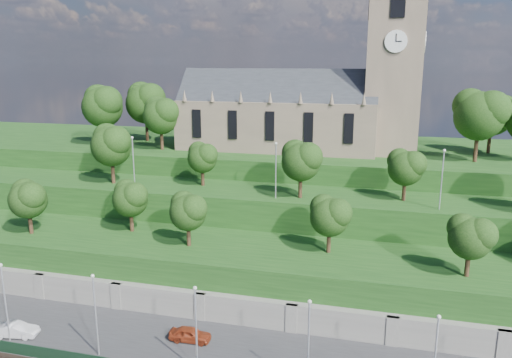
# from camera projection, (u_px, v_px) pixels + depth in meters

# --- Properties ---
(retaining_wall) EXTENTS (160.00, 2.10, 5.00)m
(retaining_wall) POSITION_uv_depth(u_px,v_px,m) (247.00, 317.00, 53.37)
(retaining_wall) COLOR slate
(retaining_wall) RESTS_ON ground
(embankment_lower) EXTENTS (160.00, 12.00, 8.00)m
(embankment_lower) POSITION_uv_depth(u_px,v_px,m) (260.00, 281.00, 58.70)
(embankment_lower) COLOR #183F15
(embankment_lower) RESTS_ON ground
(embankment_upper) EXTENTS (160.00, 10.00, 12.00)m
(embankment_upper) POSITION_uv_depth(u_px,v_px,m) (280.00, 234.00, 68.60)
(embankment_upper) COLOR #183F15
(embankment_upper) RESTS_ON ground
(hilltop) EXTENTS (160.00, 32.00, 15.00)m
(hilltop) POSITION_uv_depth(u_px,v_px,m) (304.00, 187.00, 88.04)
(hilltop) COLOR #183F15
(hilltop) RESTS_ON ground
(church) EXTENTS (38.60, 12.35, 27.60)m
(church) POSITION_uv_depth(u_px,v_px,m) (307.00, 104.00, 80.60)
(church) COLOR #6D5C4C
(church) RESTS_ON hilltop
(trees_lower) EXTENTS (66.53, 8.57, 6.97)m
(trees_lower) POSITION_uv_depth(u_px,v_px,m) (258.00, 212.00, 56.78)
(trees_lower) COLOR #321F13
(trees_lower) RESTS_ON embankment_lower
(trees_upper) EXTENTS (62.38, 7.77, 8.60)m
(trees_upper) POSITION_uv_depth(u_px,v_px,m) (294.00, 156.00, 64.53)
(trees_upper) COLOR #321F13
(trees_upper) RESTS_ON embankment_upper
(trees_hilltop) EXTENTS (74.39, 16.05, 10.65)m
(trees_hilltop) POSITION_uv_depth(u_px,v_px,m) (294.00, 109.00, 79.79)
(trees_hilltop) COLOR #321F13
(trees_hilltop) RESTS_ON hilltop
(lamp_posts_promenade) EXTENTS (60.36, 0.36, 8.25)m
(lamp_posts_promenade) POSITION_uv_depth(u_px,v_px,m) (196.00, 323.00, 43.95)
(lamp_posts_promenade) COLOR #B2B2B7
(lamp_posts_promenade) RESTS_ON promenade
(lamp_posts_upper) EXTENTS (40.36, 0.36, 7.30)m
(lamp_posts_upper) POSITION_uv_depth(u_px,v_px,m) (276.00, 166.00, 63.41)
(lamp_posts_upper) COLOR #B2B2B7
(lamp_posts_upper) RESTS_ON embankment_upper
(car_left) EXTENTS (4.28, 1.87, 1.44)m
(car_left) POSITION_uv_depth(u_px,v_px,m) (190.00, 334.00, 49.66)
(car_left) COLOR maroon
(car_left) RESTS_ON promenade
(car_middle) EXTENTS (4.64, 2.39, 1.46)m
(car_middle) POSITION_uv_depth(u_px,v_px,m) (16.00, 330.00, 50.45)
(car_middle) COLOR #B9B8BD
(car_middle) RESTS_ON promenade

